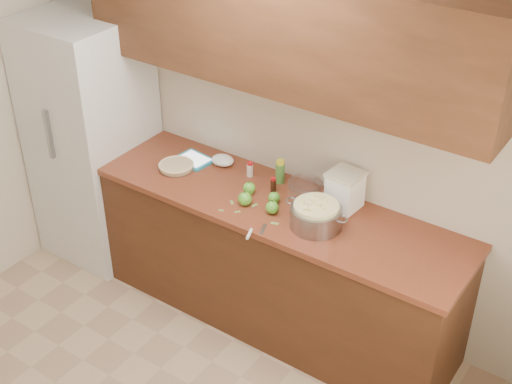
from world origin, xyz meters
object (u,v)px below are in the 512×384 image
Objects in this scene: flour_canister at (345,190)px; tablet at (194,160)px; colander at (316,216)px; pie at (176,166)px.

tablet is (-1.09, -0.08, -0.11)m from flour_canister.
flour_canister is at bearing 11.39° from tablet.
colander is 1.68× the size of flour_canister.
colander is (1.08, -0.04, 0.05)m from pie.
tablet is at bearing 169.96° from colander.
pie is 1.14m from flour_canister.
tablet is at bearing -175.56° from flour_canister.
pie is 1.01× the size of flour_canister.
flour_canister reaches higher than colander.
flour_canister is at bearing 82.33° from colander.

